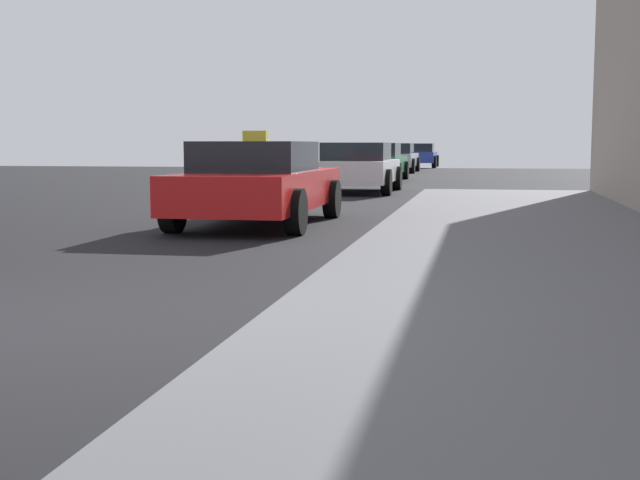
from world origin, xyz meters
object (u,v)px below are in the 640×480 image
object	(u,v)px
car_red	(259,183)
car_white	(357,167)
car_green	(375,162)
car_blue	(419,155)
car_silver	(394,158)

from	to	relation	value
car_red	car_white	xyz separation A→B (m)	(0.19, 9.15, -0.00)
car_green	car_red	bearing A→B (deg)	-89.14
car_white	car_blue	distance (m)	24.38
car_green	car_silver	size ratio (longest dim) A/B	0.98
car_red	car_silver	bearing A→B (deg)	91.13
car_red	car_blue	bearing A→B (deg)	90.04
car_red	car_white	distance (m)	9.15
car_white	car_red	bearing A→B (deg)	-91.19
car_red	car_silver	size ratio (longest dim) A/B	1.02
car_white	car_green	xyz separation A→B (m)	(-0.44, 7.23, 0.00)
car_red	car_blue	world-z (taller)	car_red
car_white	car_silver	bearing A→B (deg)	92.45
car_silver	car_white	bearing A→B (deg)	-87.55
car_white	car_silver	xyz separation A→B (m)	(-0.69, 16.03, 0.00)
car_silver	car_green	bearing A→B (deg)	-88.38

